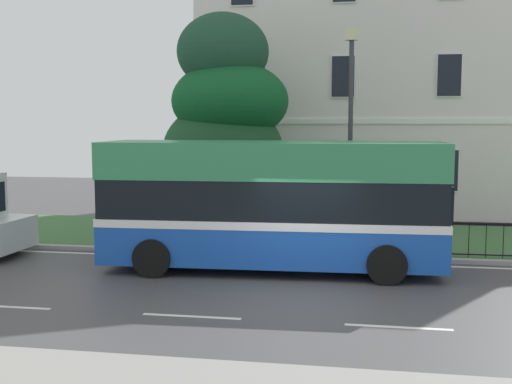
{
  "coord_description": "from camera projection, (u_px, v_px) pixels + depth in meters",
  "views": [
    {
      "loc": [
        1.35,
        -13.82,
        3.82
      ],
      "look_at": [
        -1.76,
        4.31,
        1.83
      ],
      "focal_mm": 45.32,
      "sensor_mm": 36.0,
      "label": 1
    }
  ],
  "objects": [
    {
      "name": "ground_plane",
      "position": [
        306.0,
        285.0,
        15.31
      ],
      "size": [
        60.0,
        56.0,
        0.18
      ],
      "color": "#464547"
    },
    {
      "name": "georgian_townhouse",
      "position": [
        392.0,
        54.0,
        27.91
      ],
      "size": [
        15.74,
        8.53,
        13.21
      ],
      "color": "silver",
      "rests_on": "ground_plane"
    },
    {
      "name": "iron_verge_railing",
      "position": [
        401.0,
        237.0,
        18.03
      ],
      "size": [
        18.13,
        0.04,
        0.97
      ],
      "color": "black",
      "rests_on": "ground_plane"
    },
    {
      "name": "evergreen_tree",
      "position": [
        228.0,
        143.0,
        22.14
      ],
      "size": [
        4.63,
        4.51,
        7.93
      ],
      "color": "#423328",
      "rests_on": "ground_plane"
    },
    {
      "name": "single_decker_bus",
      "position": [
        273.0,
        203.0,
        16.63
      ],
      "size": [
        8.78,
        2.95,
        3.33
      ],
      "rotation": [
        0.0,
        0.0,
        0.04
      ],
      "color": "#194DB3",
      "rests_on": "ground_plane"
    },
    {
      "name": "street_lamp_post",
      "position": [
        351.0,
        122.0,
        18.99
      ],
      "size": [
        0.36,
        0.24,
        6.43
      ],
      "color": "#333338",
      "rests_on": "ground_plane"
    }
  ]
}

